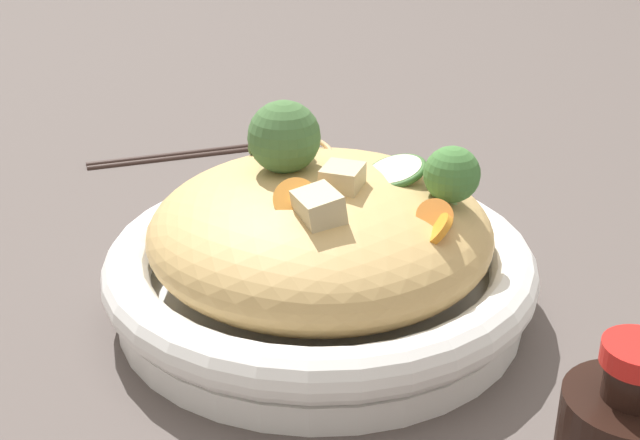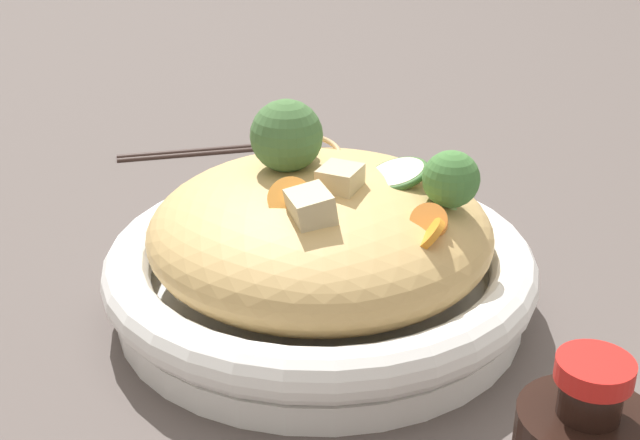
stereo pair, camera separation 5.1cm
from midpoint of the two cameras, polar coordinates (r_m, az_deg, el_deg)
ground_plane at (r=0.63m, az=-2.29°, el=-5.76°), size 3.00×3.00×0.00m
serving_bowl at (r=0.62m, az=-2.34°, el=-3.60°), size 0.30×0.30×0.05m
noodle_heap at (r=0.60m, az=-2.39°, el=-0.74°), size 0.24×0.24×0.08m
broccoli_florets at (r=0.59m, az=-2.14°, el=4.72°), size 0.15×0.12×0.07m
carrot_coins at (r=0.55m, az=0.66°, el=0.47°), size 0.11×0.10×0.04m
zucchini_slices at (r=0.63m, az=-1.50°, el=3.90°), size 0.15×0.08×0.03m
chicken_chunks at (r=0.55m, az=-1.82°, el=1.61°), size 0.05×0.08×0.03m
chopsticks_pair at (r=0.91m, az=-9.93°, el=4.34°), size 0.10×0.20×0.01m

